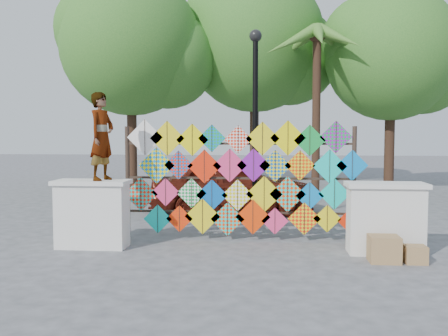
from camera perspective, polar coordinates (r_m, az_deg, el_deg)
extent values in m
plane|color=gray|center=(9.53, 1.33, -9.11)|extent=(80.00, 80.00, 0.00)
cube|color=white|center=(9.78, -14.81, -5.32)|extent=(1.30, 0.55, 1.20)
cube|color=white|center=(9.69, -14.88, -1.59)|extent=(1.40, 0.65, 0.08)
cube|color=white|center=(9.42, 17.95, -5.73)|extent=(1.30, 0.55, 1.20)
cube|color=white|center=(9.34, 18.04, -1.86)|extent=(1.40, 0.65, 0.08)
cylinder|color=#32241C|center=(10.52, -10.95, -1.58)|extent=(0.09, 0.09, 2.30)
cylinder|color=#32241C|center=(10.24, 14.61, -1.79)|extent=(0.09, 0.09, 2.30)
cube|color=#32241C|center=(10.20, 1.65, -5.08)|extent=(4.60, 0.04, 0.04)
cube|color=#32241C|center=(10.12, 1.65, -1.17)|extent=(4.60, 0.04, 0.04)
cube|color=#32241C|center=(10.08, 1.66, 2.80)|extent=(4.60, 0.04, 0.04)
cube|color=white|center=(10.32, -9.02, 3.48)|extent=(0.74, 0.01, 0.74)
cube|color=#32241C|center=(10.30, -9.04, 3.48)|extent=(0.01, 0.01, 0.73)
cube|color=yellow|center=(10.21, -6.51, 3.39)|extent=(0.72, 0.01, 0.72)
cube|color=#32241C|center=(10.20, -6.53, 3.39)|extent=(0.01, 0.01, 0.70)
cube|color=#FFEF0A|center=(10.12, -3.65, 3.23)|extent=(0.66, 0.01, 0.66)
cube|color=#32241C|center=(10.11, -3.66, 3.22)|extent=(0.01, 0.01, 0.65)
cube|color=green|center=(10.07, -1.40, 3.41)|extent=(0.56, 0.01, 0.56)
cube|color=#32241C|center=(10.05, -1.41, 3.41)|extent=(0.01, 0.01, 0.55)
cube|color=#FF290B|center=(10.02, 1.63, 3.29)|extent=(0.57, 0.01, 0.57)
cube|color=#32241C|center=(10.01, 1.63, 3.29)|extent=(0.01, 0.01, 0.56)
cube|color=yellow|center=(10.00, 4.42, 3.37)|extent=(0.68, 0.01, 0.68)
cube|color=#32241C|center=(9.99, 4.42, 3.37)|extent=(0.01, 0.01, 0.67)
cube|color=#FFEF0A|center=(10.00, 7.32, 3.42)|extent=(0.71, 0.01, 0.71)
cube|color=#32241C|center=(9.99, 7.32, 3.42)|extent=(0.01, 0.01, 0.69)
cube|color=green|center=(10.03, 9.78, 3.12)|extent=(0.63, 0.01, 0.63)
cube|color=#32241C|center=(10.02, 9.78, 3.12)|extent=(0.01, 0.01, 0.62)
cube|color=green|center=(10.08, 12.68, 3.48)|extent=(0.64, 0.01, 0.64)
cube|color=#32241C|center=(10.07, 12.69, 3.48)|extent=(0.01, 0.01, 0.63)
cube|color=#FFEF0A|center=(10.24, -7.73, 0.29)|extent=(0.75, 0.01, 0.75)
cube|color=#32241C|center=(10.23, -7.74, 0.29)|extent=(0.01, 0.01, 0.74)
cube|color=#FF290B|center=(10.15, -5.22, 0.33)|extent=(0.59, 0.01, 0.59)
cube|color=#32241C|center=(10.14, -5.23, 0.33)|extent=(0.01, 0.01, 0.58)
cube|color=#FF290B|center=(10.07, -2.26, 0.18)|extent=(0.69, 0.01, 0.69)
cube|color=#32241C|center=(10.05, -2.26, 0.17)|extent=(0.01, 0.01, 0.68)
cube|color=#F43573|center=(10.01, 0.67, 0.30)|extent=(0.68, 0.01, 0.68)
cube|color=#32241C|center=(10.00, 0.66, 0.29)|extent=(0.01, 0.01, 0.67)
cube|color=purple|center=(9.98, 3.40, 0.32)|extent=(0.67, 0.01, 0.67)
cube|color=#32241C|center=(9.97, 3.40, 0.32)|extent=(0.01, 0.01, 0.66)
cube|color=blue|center=(9.98, 5.87, 0.23)|extent=(0.64, 0.01, 0.64)
cube|color=#32241C|center=(9.97, 5.88, 0.23)|extent=(0.01, 0.01, 0.63)
cube|color=#FD3A08|center=(10.00, 8.68, 0.29)|extent=(0.61, 0.01, 0.61)
cube|color=#32241C|center=(9.98, 8.68, 0.28)|extent=(0.01, 0.01, 0.60)
cube|color=#0DD5C4|center=(10.05, 11.98, 0.19)|extent=(0.68, 0.01, 0.68)
cube|color=#32241C|center=(10.04, 11.99, 0.18)|extent=(0.01, 0.01, 0.67)
cube|color=#097DD0|center=(10.11, 14.44, 0.29)|extent=(0.62, 0.01, 0.62)
cube|color=#32241C|center=(10.10, 14.46, 0.29)|extent=(0.01, 0.01, 0.61)
cube|color=#FF290B|center=(10.33, -9.48, -2.97)|extent=(0.71, 0.01, 0.71)
cube|color=#32241C|center=(10.32, -9.50, -2.97)|extent=(0.01, 0.01, 0.70)
cube|color=#F43573|center=(10.21, -6.70, -2.76)|extent=(0.57, 0.01, 0.57)
cube|color=#32241C|center=(10.20, -6.71, -2.77)|extent=(0.01, 0.01, 0.56)
cube|color=white|center=(10.11, -3.74, -2.89)|extent=(0.61, 0.01, 0.61)
cube|color=#32241C|center=(10.10, -3.75, -2.89)|extent=(0.01, 0.01, 0.60)
cube|color=blue|center=(10.06, -1.39, -3.14)|extent=(0.65, 0.01, 0.65)
cube|color=#32241C|center=(10.05, -1.40, -3.15)|extent=(0.01, 0.01, 0.63)
cube|color=#FFEF0A|center=(10.02, 1.56, -3.13)|extent=(0.64, 0.01, 0.64)
cube|color=#32241C|center=(10.00, 1.56, -3.14)|extent=(0.01, 0.01, 0.63)
cube|color=yellow|center=(9.99, 4.61, -3.00)|extent=(0.73, 0.01, 0.73)
cube|color=#32241C|center=(9.98, 4.61, -3.01)|extent=(0.01, 0.01, 0.72)
cube|color=#FD3A08|center=(10.00, 7.28, -2.99)|extent=(0.72, 0.01, 0.72)
cube|color=#32241C|center=(9.99, 7.28, -3.00)|extent=(0.01, 0.01, 0.71)
cube|color=#097DD0|center=(10.03, 9.75, -3.17)|extent=(0.56, 0.01, 0.56)
cube|color=#32241C|center=(10.01, 9.76, -3.18)|extent=(0.01, 0.01, 0.55)
cube|color=#0DD5C4|center=(10.07, 12.51, -2.91)|extent=(0.62, 0.01, 0.62)
cube|color=#32241C|center=(10.06, 12.52, -2.92)|extent=(0.01, 0.01, 0.61)
cube|color=#0DD5C4|center=(10.28, -7.58, -5.79)|extent=(0.59, 0.01, 0.59)
cube|color=#32241C|center=(10.27, -7.60, -5.80)|extent=(0.01, 0.01, 0.58)
cube|color=#FF290B|center=(10.19, -5.11, -5.80)|extent=(0.55, 0.01, 0.55)
cube|color=#32241C|center=(10.18, -5.12, -5.81)|extent=(0.01, 0.01, 0.54)
cube|color=yellow|center=(10.11, -2.47, -5.54)|extent=(0.73, 0.01, 0.73)
cube|color=#32241C|center=(10.10, -2.48, -5.55)|extent=(0.01, 0.01, 0.71)
cube|color=#FD3A08|center=(10.06, 0.40, -5.87)|extent=(0.69, 0.01, 0.69)
cube|color=#32241C|center=(10.05, 0.39, -5.88)|extent=(0.01, 0.01, 0.67)
cube|color=#FD3A08|center=(10.02, 3.32, -5.61)|extent=(0.71, 0.01, 0.71)
cube|color=#32241C|center=(10.01, 3.32, -5.62)|extent=(0.01, 0.01, 0.69)
cube|color=#F43573|center=(10.03, 5.84, -6.05)|extent=(0.54, 0.01, 0.54)
cube|color=#32241C|center=(10.02, 5.84, -6.06)|extent=(0.01, 0.01, 0.53)
cube|color=#FF290B|center=(10.04, 9.16, -5.75)|extent=(0.66, 0.01, 0.66)
cube|color=#32241C|center=(10.03, 9.16, -5.76)|extent=(0.01, 0.01, 0.65)
cube|color=yellow|center=(10.08, 11.71, -5.70)|extent=(0.55, 0.01, 0.55)
cube|color=#32241C|center=(10.07, 11.72, -5.71)|extent=(0.01, 0.01, 0.54)
cube|color=#FF290B|center=(10.15, 14.33, -5.91)|extent=(0.54, 0.01, 0.54)
cube|color=#32241C|center=(10.14, 14.34, -5.92)|extent=(0.01, 0.01, 0.53)
cylinder|color=#3E251A|center=(18.97, -10.46, 3.22)|extent=(0.36, 0.36, 3.85)
sphere|color=#296820|center=(19.24, -10.60, 13.65)|extent=(5.20, 5.20, 5.20)
sphere|color=#296820|center=(19.14, -6.49, 12.17)|extent=(3.64, 3.64, 3.64)
sphere|color=#296820|center=(19.45, -13.84, 15.06)|extent=(3.38, 3.38, 3.38)
cylinder|color=#3E251A|center=(20.27, 3.47, 3.71)|extent=(0.36, 0.36, 4.12)
sphere|color=#296820|center=(20.59, 3.52, 14.19)|extent=(5.60, 5.60, 5.60)
sphere|color=#296820|center=(20.80, 7.49, 12.49)|extent=(3.92, 3.92, 3.92)
sphere|color=#296820|center=(20.57, 0.27, 15.79)|extent=(3.64, 3.64, 3.64)
cylinder|color=#3E251A|center=(19.26, 18.38, 2.69)|extent=(0.36, 0.36, 3.58)
sphere|color=#296820|center=(19.47, 18.59, 12.22)|extent=(4.80, 4.80, 4.80)
sphere|color=#296820|center=(20.00, 21.77, 10.54)|extent=(3.36, 3.36, 3.36)
sphere|color=#296820|center=(19.16, 15.89, 13.87)|extent=(3.12, 3.12, 3.12)
cylinder|color=#3E251A|center=(17.34, 10.50, 5.88)|extent=(0.28, 0.28, 5.50)
sphere|color=#3E251A|center=(17.65, 10.61, 14.84)|extent=(0.60, 0.60, 0.60)
cone|color=#447727|center=(17.70, 13.59, 13.94)|extent=(1.82, 0.44, 1.16)
cone|color=#447727|center=(18.29, 12.45, 13.63)|extent=(1.60, 1.60, 1.16)
cone|color=#447727|center=(18.48, 10.34, 13.56)|extent=(0.44, 1.82, 1.16)
cone|color=#447727|center=(18.18, 8.35, 13.74)|extent=(1.60, 1.60, 1.16)
cone|color=#447727|center=(17.54, 7.58, 14.11)|extent=(1.82, 0.44, 1.16)
cone|color=#447727|center=(16.93, 8.59, 14.47)|extent=(1.60, 1.60, 1.16)
cone|color=#447727|center=(16.72, 10.90, 14.58)|extent=(0.44, 1.82, 1.16)
cone|color=#447727|center=(17.05, 13.01, 14.34)|extent=(1.60, 1.60, 1.16)
imported|color=#99999E|center=(9.58, -13.80, 3.53)|extent=(0.55, 0.69, 1.64)
imported|color=#58190F|center=(13.47, 0.92, -1.99)|extent=(4.68, 2.52, 1.51)
cylinder|color=black|center=(11.26, 3.57, 3.68)|extent=(0.12, 0.12, 4.20)
sphere|color=black|center=(11.47, 3.62, 14.85)|extent=(0.28, 0.28, 0.28)
cube|color=#A77B51|center=(8.89, 17.82, -8.80)|extent=(0.50, 0.44, 0.44)
cube|color=#A77B51|center=(8.99, 21.01, -9.21)|extent=(0.35, 0.32, 0.30)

